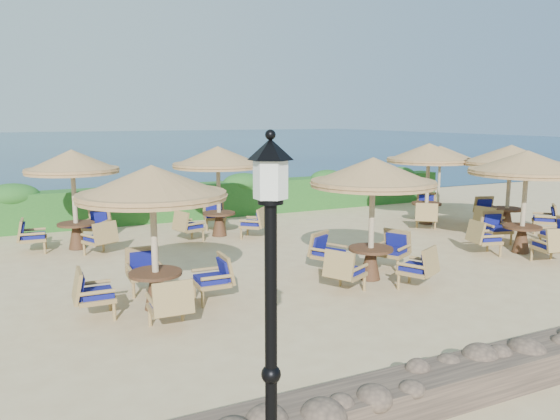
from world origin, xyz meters
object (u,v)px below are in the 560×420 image
at_px(cafe_set_0, 153,213).
at_px(cafe_set_2, 526,182).
at_px(extra_parasol, 440,152).
at_px(cafe_set_3, 73,182).
at_px(lamp_post, 271,337).
at_px(cafe_set_4, 218,173).
at_px(cafe_set_5, 428,164).
at_px(cafe_set_6, 510,169).
at_px(cafe_set_1, 372,198).

distance_m(cafe_set_0, cafe_set_2, 9.53).
height_order(extra_parasol, cafe_set_3, cafe_set_3).
height_order(lamp_post, cafe_set_4, lamp_post).
xyz_separation_m(cafe_set_4, cafe_set_5, (6.75, -1.22, 0.12)).
bearing_deg(cafe_set_6, lamp_post, -146.12).
height_order(lamp_post, cafe_set_6, lamp_post).
relative_size(cafe_set_1, cafe_set_2, 0.97).
relative_size(cafe_set_0, cafe_set_1, 1.00).
distance_m(lamp_post, cafe_set_6, 13.95).
bearing_deg(cafe_set_4, cafe_set_6, -20.70).
bearing_deg(cafe_set_3, cafe_set_0, -81.19).
relative_size(cafe_set_5, cafe_set_6, 0.95).
xyz_separation_m(extra_parasol, cafe_set_6, (-1.02, -4.22, -0.25)).
xyz_separation_m(cafe_set_0, cafe_set_1, (4.61, -0.15, -0.00)).
bearing_deg(cafe_set_3, extra_parasol, 4.34).
height_order(cafe_set_0, cafe_set_6, same).
relative_size(cafe_set_2, cafe_set_6, 1.01).
xyz_separation_m(lamp_post, cafe_set_2, (9.71, 5.59, 0.30)).
relative_size(cafe_set_2, cafe_set_3, 1.05).
xyz_separation_m(cafe_set_5, cafe_set_6, (1.53, -1.91, -0.07)).
bearing_deg(cafe_set_2, cafe_set_3, 152.52).
bearing_deg(cafe_set_1, lamp_post, -132.11).
distance_m(lamp_post, cafe_set_4, 11.40).
xyz_separation_m(cafe_set_1, cafe_set_3, (-5.47, 5.69, 0.02)).
bearing_deg(lamp_post, cafe_set_1, 47.89).
distance_m(lamp_post, cafe_set_3, 11.02).
relative_size(lamp_post, cafe_set_5, 1.22).
bearing_deg(cafe_set_0, extra_parasol, 27.80).
bearing_deg(cafe_set_5, lamp_post, -136.04).
height_order(lamp_post, cafe_set_5, lamp_post).
relative_size(extra_parasol, cafe_set_5, 0.88).
bearing_deg(cafe_set_4, cafe_set_2, -39.67).
bearing_deg(cafe_set_0, cafe_set_5, 23.24).
bearing_deg(cafe_set_6, cafe_set_0, -168.48).
distance_m(extra_parasol, cafe_set_6, 4.35).
bearing_deg(cafe_set_4, cafe_set_0, -119.76).
xyz_separation_m(extra_parasol, cafe_set_3, (-13.28, -1.01, -0.36)).
bearing_deg(extra_parasol, cafe_set_5, -137.84).
xyz_separation_m(cafe_set_2, cafe_set_4, (-6.41, 5.31, 0.03)).
height_order(extra_parasol, cafe_set_0, cafe_set_0).
relative_size(lamp_post, cafe_set_1, 1.18).
relative_size(cafe_set_0, cafe_set_5, 1.03).
bearing_deg(cafe_set_5, cafe_set_0, -156.76).
bearing_deg(cafe_set_3, cafe_set_2, -27.48).
distance_m(cafe_set_4, cafe_set_6, 8.86).
distance_m(lamp_post, cafe_set_5, 13.97).
distance_m(extra_parasol, cafe_set_2, 7.04).
xyz_separation_m(extra_parasol, cafe_set_4, (-9.30, -1.09, -0.29)).
bearing_deg(extra_parasol, lamp_post, -136.40).
bearing_deg(cafe_set_4, lamp_post, -106.82).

